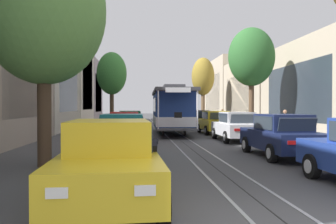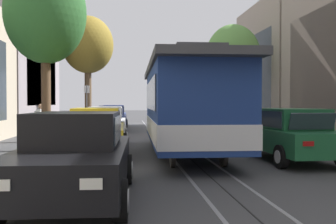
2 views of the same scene
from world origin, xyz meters
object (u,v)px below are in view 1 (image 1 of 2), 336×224
Objects in this scene: parked_car_yellow_near_left at (109,161)px; street_tree_kerb_right_mid at (203,77)px; parked_car_navy_second_right at (281,135)px; street_tree_kerb_left_near at (44,12)px; parked_car_yellow_fourth_right at (215,122)px; pedestrian_on_left_pavement at (223,117)px; parked_car_teal_second_left at (123,135)px; cable_car_trolley at (172,110)px; street_tree_kerb_left_second at (112,74)px; parked_car_black_fifth_right at (199,119)px; motorcycle_with_rider at (147,167)px; parked_car_red_mid_left at (124,126)px; parked_car_white_mid_right at (236,126)px; street_tree_kerb_right_second at (251,58)px; pedestrian_on_right_pavement at (285,123)px; parked_car_green_fourth_left at (130,121)px.

street_tree_kerb_right_mid reaches higher than parked_car_yellow_near_left.
parked_car_navy_second_right is 0.61× the size of street_tree_kerb_left_near.
parked_car_yellow_fourth_right is 8.04m from pedestrian_on_left_pavement.
parked_car_teal_second_left is 11.64m from cable_car_trolley.
street_tree_kerb_right_mid is (9.41, 5.82, 0.28)m from street_tree_kerb_left_second.
street_tree_kerb_left_second is at bearing 122.96° from cable_car_trolley.
parked_car_black_fifth_right is 20.66m from street_tree_kerb_left_near.
pedestrian_on_left_pavement is at bearing -1.03° from street_tree_kerb_left_second.
parked_car_yellow_near_left is 0.62× the size of street_tree_kerb_left_near.
motorcycle_with_rider is (-5.03, -22.70, -0.15)m from parked_car_black_fifth_right.
parked_car_red_mid_left is at bearing -82.55° from street_tree_kerb_left_second.
parked_car_white_mid_right is at bearing -100.67° from pedestrian_on_left_pavement.
street_tree_kerb_left_second is (0.51, 20.50, 0.05)m from street_tree_kerb_left_near.
cable_car_trolley is at bearing 82.93° from motorcycle_with_rider.
parked_car_navy_second_right is 0.62× the size of street_tree_kerb_right_second.
cable_car_trolley reaches higher than parked_car_yellow_near_left.
pedestrian_on_right_pavement is at bearing -74.60° from parked_car_black_fifth_right.
cable_car_trolley is at bearing 59.40° from parked_car_red_mid_left.
street_tree_kerb_left_near is 4.21× the size of pedestrian_on_left_pavement.
street_tree_kerb_right_mid reaches higher than parked_car_black_fifth_right.
pedestrian_on_right_pavement reaches higher than parked_car_navy_second_right.
parked_car_teal_second_left is 1.00× the size of parked_car_red_mid_left.
parked_car_navy_second_right is 2.56× the size of pedestrian_on_right_pavement.
street_tree_kerb_right_second is at bearing 19.70° from parked_car_red_mid_left.
street_tree_kerb_left_near is at bearing -113.56° from parked_car_black_fifth_right.
street_tree_kerb_right_second is at bearing -25.09° from cable_car_trolley.
parked_car_yellow_fourth_right is 11.72m from street_tree_kerb_left_second.
motorcycle_with_rider is (2.56, -24.62, -4.19)m from street_tree_kerb_left_second.
parked_car_teal_second_left is 12.19m from parked_car_yellow_fourth_right.
parked_car_red_mid_left and parked_car_yellow_fourth_right have the same top height.
pedestrian_on_left_pavement reaches higher than parked_car_yellow_near_left.
parked_car_yellow_near_left and parked_car_black_fifth_right have the same top height.
parked_car_navy_second_right is at bearing -89.83° from parked_car_black_fifth_right.
street_tree_kerb_right_second is 4.15× the size of pedestrian_on_left_pavement.
parked_car_red_mid_left is 9.20m from street_tree_kerb_left_near.
parked_car_red_mid_left is at bearing -91.15° from parked_car_green_fourth_left.
pedestrian_on_right_pavement is at bearing -50.30° from street_tree_kerb_left_second.
parked_car_red_mid_left is at bearing 132.09° from parked_car_navy_second_right.
street_tree_kerb_left_near is at bearing 126.67° from motorcycle_with_rider.
parked_car_green_fourth_left is at bearing 92.47° from motorcycle_with_rider.
parked_car_red_mid_left is 6.12m from cable_car_trolley.
parked_car_navy_second_right is at bearing -68.23° from street_tree_kerb_left_second.
pedestrian_on_left_pavement is at bearing 92.13° from pedestrian_on_right_pavement.
pedestrian_on_right_pavement is (2.90, 0.34, 0.16)m from parked_car_white_mid_right.
parked_car_red_mid_left is 1.01× the size of parked_car_white_mid_right.
motorcycle_with_rider is (-6.85, -30.44, -4.47)m from street_tree_kerb_right_mid.
parked_car_yellow_near_left is at bearing -103.89° from street_tree_kerb_right_mid.
parked_car_black_fifth_right is 9.03m from street_tree_kerb_right_second.
parked_car_navy_second_right is 0.60× the size of street_tree_kerb_right_mid.
street_tree_kerb_left_near is 1.02× the size of street_tree_kerb_right_second.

